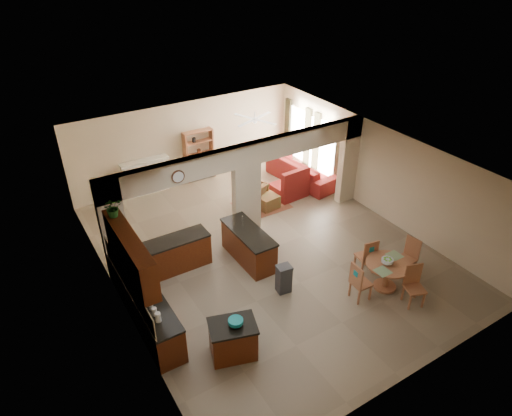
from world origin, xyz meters
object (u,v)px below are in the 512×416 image
dining_table (387,271)px  sofa (302,171)px  kitchen_island (233,339)px  armchair (252,194)px

dining_table → sofa: 5.83m
kitchen_island → armchair: 6.09m
kitchen_island → armchair: size_ratio=1.35×
kitchen_island → sofa: (5.81, 5.46, -0.02)m
sofa → armchair: (-2.34, -0.45, -0.02)m
dining_table → armchair: 5.20m
armchair → dining_table: bearing=73.7°
dining_table → armchair: bearing=98.1°
dining_table → armchair: size_ratio=1.31×
sofa → dining_table: bearing=156.2°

